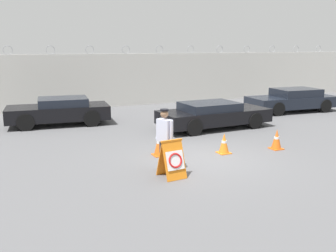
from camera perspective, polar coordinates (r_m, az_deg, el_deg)
ground_plane at (r=11.68m, az=5.50°, el=-5.04°), size 90.00×90.00×0.00m
perimeter_wall at (r=21.67m, az=-8.97°, el=6.87°), size 36.00×0.30×3.46m
barricade_sign at (r=9.93m, az=0.66°, el=-5.04°), size 0.65×0.72×1.02m
security_guard at (r=10.45m, az=-0.54°, el=-1.56°), size 0.38×0.68×1.73m
traffic_cone_near at (r=13.19m, az=16.22°, el=-1.97°), size 0.40×0.40×0.68m
traffic_cone_mid at (r=11.92m, az=-1.31°, el=-2.73°), size 0.42×0.42×0.77m
traffic_cone_far at (r=12.31m, az=8.54°, el=-2.64°), size 0.39×0.39×0.67m
parked_car_front_coupe at (r=17.22m, az=-16.23°, el=2.25°), size 4.51×2.23×1.19m
parked_car_rear_sedan at (r=15.98m, az=6.90°, el=1.76°), size 4.81×2.09×1.11m
parked_car_far_side at (r=21.03m, az=18.45°, el=3.82°), size 4.85×2.18×1.21m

